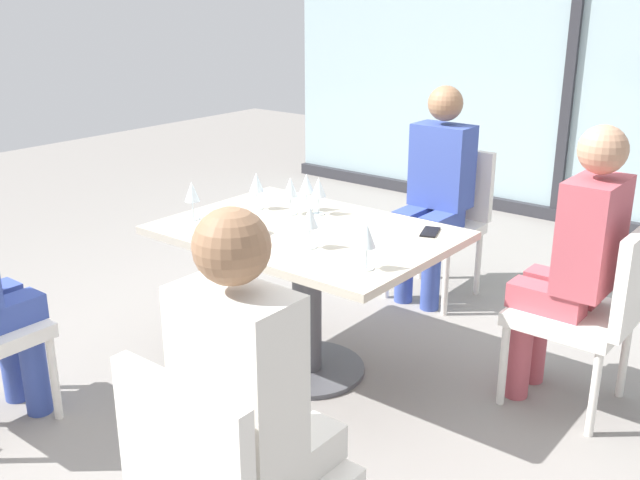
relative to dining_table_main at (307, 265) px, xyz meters
The scene contains 18 objects.
ground_plane 0.55m from the dining_table_main, ahead, with size 12.00×12.00×0.00m, color gray.
window_wall_backdrop 3.26m from the dining_table_main, 90.00° to the left, with size 5.27×0.10×2.70m.
dining_table_main is the anchor object (origin of this frame).
chair_front_right 1.51m from the dining_table_main, 58.73° to the right, with size 0.46×0.50×0.87m.
chair_near_window 1.29m from the dining_table_main, 90.00° to the left, with size 0.46×0.51×0.87m.
chair_far_right 1.28m from the dining_table_main, 23.62° to the left, with size 0.50×0.46×0.87m.
person_front_right 1.43m from the dining_table_main, 56.44° to the right, with size 0.34×0.39×1.26m.
person_near_window 1.19m from the dining_table_main, 90.00° to the left, with size 0.34×0.39×1.26m.
person_far_right 1.19m from the dining_table_main, 25.75° to the left, with size 0.39×0.34×1.26m.
wine_glass_0 0.39m from the dining_table_main, 115.02° to the left, with size 0.07×0.07×0.18m.
wine_glass_1 0.44m from the dining_table_main, 129.20° to the left, with size 0.07×0.07×0.18m.
wine_glass_2 0.40m from the dining_table_main, 47.32° to the right, with size 0.07×0.07×0.18m.
wine_glass_3 0.40m from the dining_table_main, 147.42° to the left, with size 0.07×0.07×0.18m.
wine_glass_4 0.64m from the dining_table_main, 25.83° to the right, with size 0.07×0.07×0.18m.
wine_glass_5 0.64m from the dining_table_main, 157.04° to the right, with size 0.07×0.07×0.18m.
wine_glass_6 0.52m from the dining_table_main, 166.04° to the left, with size 0.07×0.07×0.18m.
coffee_cup 0.36m from the dining_table_main, 127.79° to the right, with size 0.08×0.08×0.09m, color white.
cell_phone_on_table 0.59m from the dining_table_main, 32.85° to the left, with size 0.07×0.14×0.01m, color black.
Camera 1 is at (2.01, -2.44, 1.76)m, focal length 40.87 mm.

